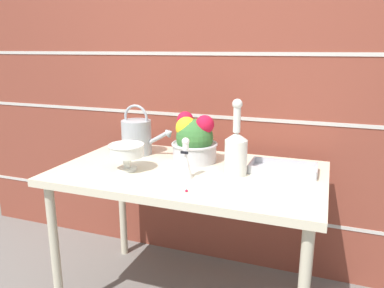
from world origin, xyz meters
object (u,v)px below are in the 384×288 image
(figurine_vase, at_px, (186,162))
(crystal_pedestal_bowl, at_px, (127,152))
(flower_planter, at_px, (194,140))
(wire_tray, at_px, (283,170))
(watering_can, at_px, (137,136))
(glass_decanter, at_px, (236,150))

(figurine_vase, bearing_deg, crystal_pedestal_bowl, 178.51)
(flower_planter, relative_size, wire_tray, 0.81)
(watering_can, bearing_deg, flower_planter, -3.62)
(watering_can, distance_m, crystal_pedestal_bowl, 0.29)
(watering_can, bearing_deg, crystal_pedestal_bowl, -71.98)
(wire_tray, bearing_deg, figurine_vase, -149.63)
(flower_planter, height_order, glass_decanter, glass_decanter)
(flower_planter, distance_m, glass_decanter, 0.29)
(crystal_pedestal_bowl, bearing_deg, watering_can, 108.02)
(figurine_vase, bearing_deg, glass_decanter, 31.65)
(crystal_pedestal_bowl, distance_m, figurine_vase, 0.31)
(crystal_pedestal_bowl, height_order, figurine_vase, figurine_vase)
(crystal_pedestal_bowl, xyz_separation_m, glass_decanter, (0.51, 0.12, 0.03))
(watering_can, distance_m, wire_tray, 0.80)
(wire_tray, bearing_deg, flower_planter, 177.15)
(watering_can, relative_size, flower_planter, 1.22)
(watering_can, bearing_deg, wire_tray, -3.18)
(crystal_pedestal_bowl, xyz_separation_m, flower_planter, (0.25, 0.25, 0.02))
(flower_planter, relative_size, glass_decanter, 0.72)
(crystal_pedestal_bowl, distance_m, wire_tray, 0.75)
(watering_can, xyz_separation_m, crystal_pedestal_bowl, (0.09, -0.27, -0.01))
(watering_can, height_order, flower_planter, watering_can)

